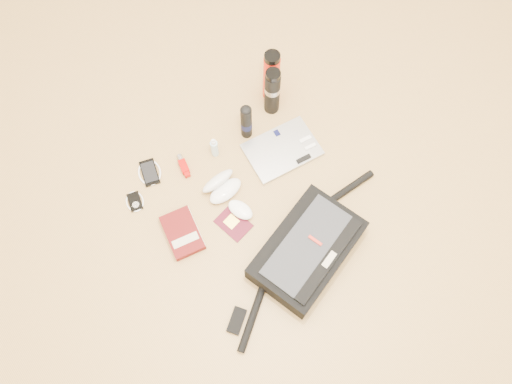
# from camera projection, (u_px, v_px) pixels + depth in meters

# --- Properties ---
(ground) EXTENTS (4.00, 4.00, 0.00)m
(ground) POSITION_uv_depth(u_px,v_px,m) (273.00, 213.00, 2.16)
(ground) COLOR #AD8448
(ground) RESTS_ON ground
(messenger_bag) EXTENTS (0.93, 0.40, 0.13)m
(messenger_bag) POSITION_uv_depth(u_px,v_px,m) (307.00, 250.00, 2.03)
(messenger_bag) COLOR black
(messenger_bag) RESTS_ON ground
(laptop) EXTENTS (0.35, 0.27, 0.03)m
(laptop) POSITION_uv_depth(u_px,v_px,m) (282.00, 150.00, 2.26)
(laptop) COLOR #A4A4A6
(laptop) RESTS_ON ground
(book) EXTENTS (0.18, 0.23, 0.04)m
(book) POSITION_uv_depth(u_px,v_px,m) (183.00, 233.00, 2.10)
(book) COLOR #4F0B0B
(book) RESTS_ON ground
(passport) EXTENTS (0.13, 0.16, 0.01)m
(passport) POSITION_uv_depth(u_px,v_px,m) (233.00, 223.00, 2.14)
(passport) COLOR #460A17
(passport) RESTS_ON ground
(mouse) EXTENTS (0.10, 0.13, 0.04)m
(mouse) POSITION_uv_depth(u_px,v_px,m) (240.00, 210.00, 2.14)
(mouse) COLOR white
(mouse) RESTS_ON ground
(sunglasses_case) EXTENTS (0.17, 0.14, 0.09)m
(sunglasses_case) POSITION_uv_depth(u_px,v_px,m) (222.00, 186.00, 2.17)
(sunglasses_case) COLOR white
(sunglasses_case) RESTS_ON ground
(ipod) EXTENTS (0.10, 0.10, 0.01)m
(ipod) POSITION_uv_depth(u_px,v_px,m) (135.00, 202.00, 2.17)
(ipod) COLOR black
(ipod) RESTS_ON ground
(phone) EXTENTS (0.13, 0.14, 0.01)m
(phone) POSITION_uv_depth(u_px,v_px,m) (150.00, 172.00, 2.23)
(phone) COLOR black
(phone) RESTS_ON ground
(inhaler) EXTENTS (0.05, 0.12, 0.03)m
(inhaler) POSITION_uv_depth(u_px,v_px,m) (184.00, 166.00, 2.23)
(inhaler) COLOR #9F0603
(inhaler) RESTS_ON ground
(spray_bottle) EXTENTS (0.04, 0.04, 0.13)m
(spray_bottle) POSITION_uv_depth(u_px,v_px,m) (214.00, 148.00, 2.22)
(spray_bottle) COLOR #B2DBED
(spray_bottle) RESTS_ON ground
(aerosol_can) EXTENTS (0.05, 0.05, 0.22)m
(aerosol_can) POSITION_uv_depth(u_px,v_px,m) (246.00, 122.00, 2.21)
(aerosol_can) COLOR black
(aerosol_can) RESTS_ON ground
(thermos_black) EXTENTS (0.08, 0.08, 0.27)m
(thermos_black) POSITION_uv_depth(u_px,v_px,m) (272.00, 91.00, 2.24)
(thermos_black) COLOR black
(thermos_black) RESTS_ON ground
(thermos_red) EXTENTS (0.08, 0.08, 0.29)m
(thermos_red) POSITION_uv_depth(u_px,v_px,m) (271.00, 76.00, 2.26)
(thermos_red) COLOR red
(thermos_red) RESTS_ON ground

